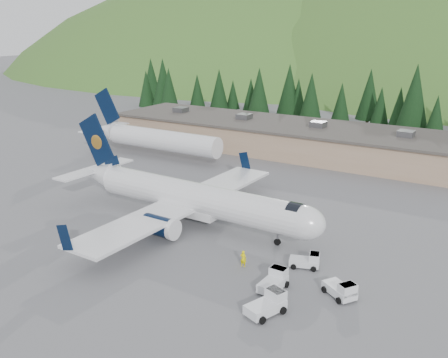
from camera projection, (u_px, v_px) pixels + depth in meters
ground at (198, 224)px, 58.77m from camera, size 600.00×600.00×0.00m
airliner at (190, 198)px, 58.38m from camera, size 35.05×32.82×11.65m
second_airliner at (151, 138)px, 88.10m from camera, size 27.50×11.00×10.05m
baggage_tug_a at (307, 261)px, 48.23m from camera, size 3.15×2.38×1.52m
baggage_tug_b at (342, 290)px, 42.86m from camera, size 3.42×3.01×1.64m
baggage_tug_c at (268, 304)px, 40.60m from camera, size 2.95×3.78×1.81m
terminal_building at (291, 138)px, 91.44m from camera, size 71.00×17.00×6.10m
baggage_tug_d at (274, 281)px, 44.34m from camera, size 2.05×3.27×1.71m
ramp_worker at (243, 259)px, 48.31m from camera, size 0.65×0.46×1.69m
tree_line at (347, 98)px, 106.99m from camera, size 114.49×19.33×14.09m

